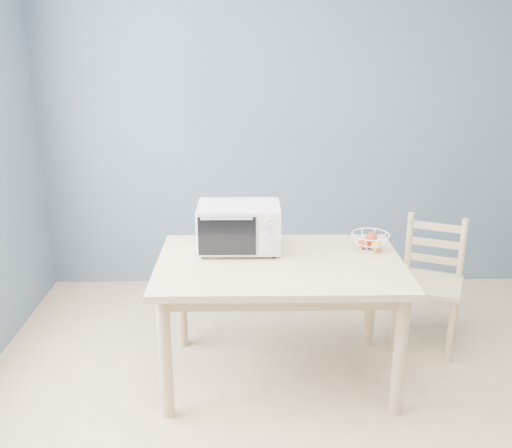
{
  "coord_description": "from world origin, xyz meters",
  "views": [
    {
      "loc": [
        -0.39,
        -2.17,
        1.97
      ],
      "look_at": [
        -0.34,
        0.97,
        0.93
      ],
      "focal_mm": 40.0,
      "sensor_mm": 36.0,
      "label": 1
    }
  ],
  "objects_px": {
    "dining_table": "(280,278)",
    "fruit_basket": "(370,241)",
    "dining_chair": "(430,284)",
    "toaster_oven": "(236,227)"
  },
  "relations": [
    {
      "from": "dining_table",
      "to": "fruit_basket",
      "type": "bearing_deg",
      "value": 17.31
    },
    {
      "from": "dining_table",
      "to": "toaster_oven",
      "type": "distance_m",
      "value": 0.4
    },
    {
      "from": "toaster_oven",
      "to": "fruit_basket",
      "type": "bearing_deg",
      "value": -0.63
    },
    {
      "from": "dining_table",
      "to": "dining_chair",
      "type": "relative_size",
      "value": 1.64
    },
    {
      "from": "toaster_oven",
      "to": "dining_table",
      "type": "bearing_deg",
      "value": -35.34
    },
    {
      "from": "dining_table",
      "to": "dining_chair",
      "type": "bearing_deg",
      "value": 21.38
    },
    {
      "from": "dining_table",
      "to": "toaster_oven",
      "type": "bearing_deg",
      "value": 144.47
    },
    {
      "from": "dining_table",
      "to": "fruit_basket",
      "type": "relative_size",
      "value": 4.87
    },
    {
      "from": "dining_table",
      "to": "toaster_oven",
      "type": "relative_size",
      "value": 2.9
    },
    {
      "from": "dining_table",
      "to": "fruit_basket",
      "type": "xyz_separation_m",
      "value": [
        0.55,
        0.17,
        0.16
      ]
    }
  ]
}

